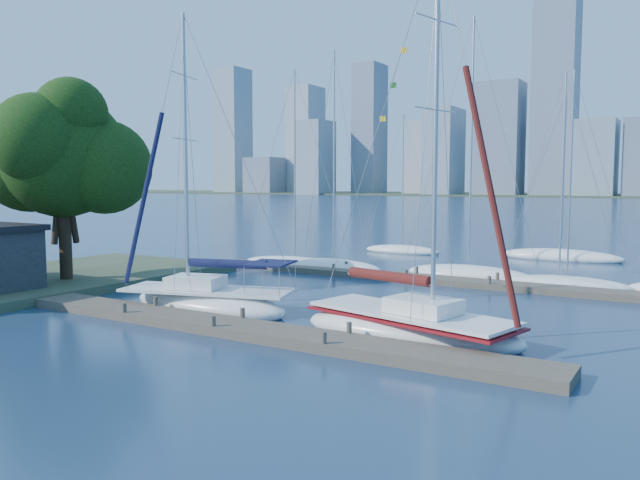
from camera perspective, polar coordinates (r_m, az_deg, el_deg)
The scene contains 14 objects.
ground at distance 25.39m, azimuth -8.37°, elevation -8.29°, with size 700.00×700.00×0.00m, color #162D48.
near_dock at distance 25.35m, azimuth -8.37°, elevation -7.85°, with size 26.00×2.00×0.40m, color #453C32.
far_dock at distance 38.00m, azimuth 9.74°, elevation -3.55°, with size 30.00×1.80×0.36m, color #453C32.
shore at distance 39.92m, azimuth -24.57°, elevation -3.43°, with size 12.00×22.00×0.50m, color #38472D.
tree at distance 37.99m, azimuth -22.51°, elevation 7.45°, with size 9.20×8.36×11.61m.
sailboat_navy at distance 29.51m, azimuth -10.23°, elevation -4.25°, with size 9.09×5.09×14.18m.
sailboat_maroon at distance 24.07m, azimuth 8.26°, elevation -6.15°, with size 9.26×4.84×15.28m.
bg_boat_0 at distance 43.89m, azimuth -2.28°, elevation -2.20°, with size 8.79×2.64×14.07m.
bg_boat_1 at distance 42.48m, azimuth 1.26°, elevation -2.40°, with size 7.48×4.96×15.03m.
bg_boat_2 at distance 39.98m, azimuth 13.43°, elevation -2.99°, with size 8.34×4.00×16.35m.
bg_boat_3 at distance 37.87m, azimuth 21.00°, elevation -3.76°, with size 6.46×2.20×12.28m.
bg_boat_4 at distance 38.26m, azimuth 21.64°, elevation -3.70°, with size 7.20×3.89×12.47m.
bg_boat_6 at distance 53.79m, azimuth 7.51°, elevation -0.92°, with size 6.83×2.22×12.13m.
bg_boat_7 at distance 51.91m, azimuth 21.15°, elevation -1.40°, with size 9.50×5.55×13.03m.
Camera 1 is at (15.90, -18.91, 5.87)m, focal length 35.00 mm.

